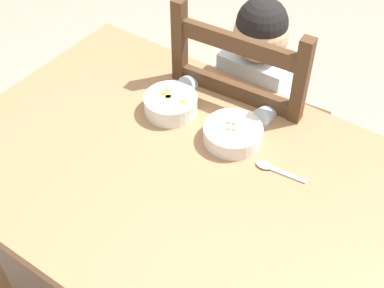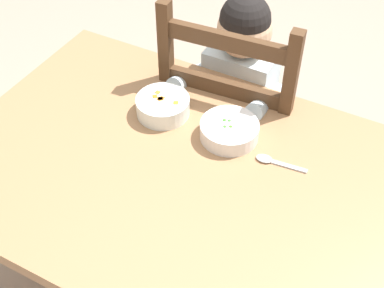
{
  "view_description": "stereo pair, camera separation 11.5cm",
  "coord_description": "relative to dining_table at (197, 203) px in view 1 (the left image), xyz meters",
  "views": [
    {
      "loc": [
        0.49,
        -0.73,
        1.72
      ],
      "look_at": [
        -0.05,
        0.05,
        0.77
      ],
      "focal_mm": 48.94,
      "sensor_mm": 36.0,
      "label": 1
    },
    {
      "loc": [
        0.39,
        -0.79,
        1.72
      ],
      "look_at": [
        -0.05,
        0.05,
        0.77
      ],
      "focal_mm": 48.94,
      "sensor_mm": 36.0,
      "label": 2
    }
  ],
  "objects": [
    {
      "name": "bowl_of_peas",
      "position": [
        -0.0,
        0.17,
        0.13
      ],
      "size": [
        0.16,
        0.16,
        0.05
      ],
      "color": "white",
      "rests_on": "dining_table"
    },
    {
      "name": "dining_table",
      "position": [
        0.0,
        0.0,
        0.0
      ],
      "size": [
        1.35,
        0.84,
        0.72
      ],
      "color": "#A57750",
      "rests_on": "ground"
    },
    {
      "name": "dining_chair",
      "position": [
        -0.1,
        0.46,
        -0.15
      ],
      "size": [
        0.45,
        0.45,
        0.98
      ],
      "color": "#4E331F",
      "rests_on": "ground"
    },
    {
      "name": "bowl_of_carrots",
      "position": [
        -0.21,
        0.17,
        0.13
      ],
      "size": [
        0.15,
        0.15,
        0.05
      ],
      "color": "white",
      "rests_on": "dining_table"
    },
    {
      "name": "spoon",
      "position": [
        0.14,
        0.13,
        0.11
      ],
      "size": [
        0.14,
        0.03,
        0.01
      ],
      "color": "silver",
      "rests_on": "dining_table"
    },
    {
      "name": "child_figure",
      "position": [
        -0.11,
        0.46,
        0.02
      ],
      "size": [
        0.32,
        0.31,
        0.96
      ],
      "color": "silver",
      "rests_on": "ground"
    }
  ]
}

